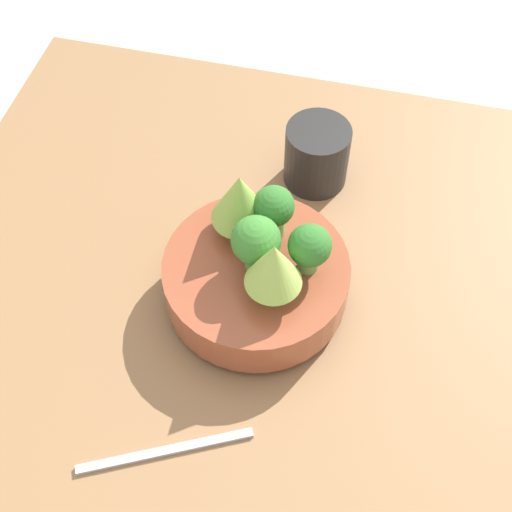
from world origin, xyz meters
TOP-DOWN VIEW (x-y plane):
  - ground_plane at (0.00, 0.00)m, footprint 6.00×6.00m
  - table at (0.00, 0.00)m, footprint 0.97×0.83m
  - bowl at (-0.03, -0.01)m, footprint 0.23×0.23m
  - romanesco_piece_near at (-0.00, -0.05)m, footprint 0.07×0.07m
  - broccoli_floret_right at (0.03, 0.00)m, footprint 0.05×0.05m
  - broccoli_floret_center at (-0.03, -0.01)m, footprint 0.06×0.06m
  - romanesco_piece_far at (-0.06, 0.04)m, footprint 0.07×0.07m
  - broccoli_floret_back at (-0.02, 0.04)m, footprint 0.05×0.05m
  - cup at (0.01, 0.21)m, footprint 0.09×0.09m
  - fork at (-0.08, -0.23)m, footprint 0.18×0.10m

SIDE VIEW (x-z plane):
  - ground_plane at x=0.00m, z-range 0.00..0.00m
  - table at x=0.00m, z-range 0.00..0.05m
  - fork at x=-0.08m, z-range 0.05..0.05m
  - bowl at x=-0.03m, z-range 0.05..0.12m
  - cup at x=0.01m, z-range 0.05..0.14m
  - broccoli_floret_right at x=0.03m, z-range 0.12..0.19m
  - broccoli_floret_back at x=-0.02m, z-range 0.13..0.20m
  - broccoli_floret_center at x=-0.03m, z-range 0.13..0.21m
  - romanesco_piece_far at x=-0.06m, z-range 0.13..0.22m
  - romanesco_piece_near at x=0.00m, z-range 0.13..0.23m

